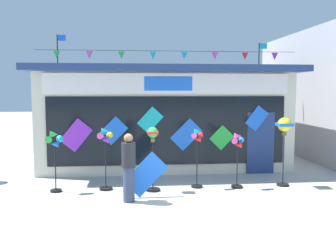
% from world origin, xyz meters
% --- Properties ---
extents(ground_plane, '(80.00, 80.00, 0.00)m').
position_xyz_m(ground_plane, '(0.00, 0.00, 0.00)').
color(ground_plane, '#ADAAA5').
extents(kite_shop_building, '(8.78, 6.71, 4.81)m').
position_xyz_m(kite_shop_building, '(0.18, 6.45, 1.76)').
color(kite_shop_building, beige).
rests_on(kite_shop_building, ground_plane).
extents(wind_spinner_far_left, '(0.44, 0.30, 1.65)m').
position_xyz_m(wind_spinner_far_left, '(-3.02, 1.79, 1.18)').
color(wind_spinner_far_left, black).
rests_on(wind_spinner_far_left, ground_plane).
extents(wind_spinner_left, '(0.42, 0.36, 1.71)m').
position_xyz_m(wind_spinner_left, '(-1.69, 1.88, 1.12)').
color(wind_spinner_left, black).
rests_on(wind_spinner_left, ground_plane).
extents(wind_spinner_center_left, '(0.39, 0.39, 1.74)m').
position_xyz_m(wind_spinner_center_left, '(-0.42, 1.67, 1.23)').
color(wind_spinner_center_left, black).
rests_on(wind_spinner_center_left, ground_plane).
extents(wind_spinner_center_right, '(0.37, 0.32, 1.66)m').
position_xyz_m(wind_spinner_center_right, '(0.83, 1.88, 1.07)').
color(wind_spinner_center_right, black).
rests_on(wind_spinner_center_right, ground_plane).
extents(wind_spinner_right, '(0.42, 0.32, 1.54)m').
position_xyz_m(wind_spinner_right, '(1.94, 1.74, 1.04)').
color(wind_spinner_right, black).
rests_on(wind_spinner_right, ground_plane).
extents(wind_spinner_far_right, '(0.40, 0.40, 1.95)m').
position_xyz_m(wind_spinner_far_right, '(3.30, 1.85, 1.58)').
color(wind_spinner_far_right, black).
rests_on(wind_spinner_far_right, ground_plane).
extents(person_near_camera, '(0.34, 0.46, 1.68)m').
position_xyz_m(person_near_camera, '(-1.06, 0.74, 0.89)').
color(person_near_camera, '#333D56').
rests_on(person_near_camera, ground_plane).
extents(display_kite_on_ground, '(1.16, 0.19, 1.16)m').
position_xyz_m(display_kite_on_ground, '(-0.63, 1.12, 0.58)').
color(display_kite_on_ground, blue).
rests_on(display_kite_on_ground, ground_plane).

